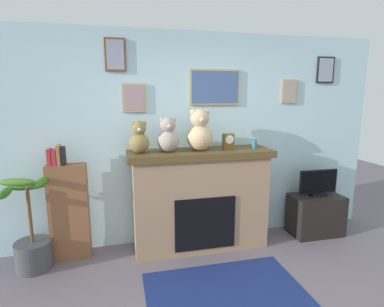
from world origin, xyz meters
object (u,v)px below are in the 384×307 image
(television, at_px, (318,184))
(candle_jar, at_px, (254,144))
(bookshelf, at_px, (69,210))
(teddy_bear_grey, at_px, (139,139))
(teddy_bear_tan, at_px, (168,136))
(teddy_bear_brown, at_px, (200,132))
(fireplace, at_px, (200,199))
(tv_stand, at_px, (316,215))
(potted_plant, at_px, (32,241))
(mantel_clock, at_px, (228,141))

(television, bearing_deg, candle_jar, 178.04)
(bookshelf, relative_size, teddy_bear_grey, 3.66)
(teddy_bear_tan, height_order, teddy_bear_brown, teddy_bear_brown)
(teddy_bear_tan, relative_size, teddy_bear_brown, 0.82)
(teddy_bear_tan, distance_m, teddy_bear_brown, 0.37)
(fireplace, xyz_separation_m, bookshelf, (-1.51, 0.05, -0.03))
(tv_stand, xyz_separation_m, candle_jar, (-0.92, 0.03, 1.00))
(tv_stand, distance_m, television, 0.44)
(candle_jar, bearing_deg, teddy_bear_tan, -179.97)
(fireplace, distance_m, potted_plant, 1.91)
(bookshelf, bearing_deg, candle_jar, -1.82)
(mantel_clock, bearing_deg, bookshelf, 177.80)
(bookshelf, height_order, candle_jar, bookshelf)
(potted_plant, height_order, teddy_bear_tan, teddy_bear_tan)
(potted_plant, height_order, tv_stand, potted_plant)
(tv_stand, bearing_deg, television, -90.00)
(tv_stand, distance_m, candle_jar, 1.36)
(tv_stand, xyz_separation_m, mantel_clock, (-1.26, 0.03, 1.04))
(candle_jar, height_order, teddy_bear_tan, teddy_bear_tan)
(fireplace, height_order, potted_plant, fireplace)
(fireplace, height_order, television, fireplace)
(tv_stand, bearing_deg, bookshelf, 178.16)
(fireplace, height_order, teddy_bear_brown, teddy_bear_brown)
(television, bearing_deg, teddy_bear_tan, 179.10)
(teddy_bear_grey, bearing_deg, mantel_clock, -0.05)
(potted_plant, xyz_separation_m, teddy_bear_tan, (1.50, 0.07, 1.07))
(mantel_clock, bearing_deg, potted_plant, -178.20)
(fireplace, height_order, tv_stand, fireplace)
(bookshelf, height_order, potted_plant, bookshelf)
(fireplace, relative_size, bookshelf, 1.29)
(teddy_bear_grey, bearing_deg, bookshelf, 175.01)
(potted_plant, bearing_deg, candle_jar, 1.60)
(bookshelf, height_order, television, bookshelf)
(bookshelf, bearing_deg, teddy_bear_grey, -4.99)
(fireplace, distance_m, candle_jar, 0.94)
(tv_stand, height_order, candle_jar, candle_jar)
(teddy_bear_tan, bearing_deg, teddy_bear_grey, 179.99)
(tv_stand, height_order, television, television)
(bookshelf, height_order, teddy_bear_brown, teddy_bear_brown)
(fireplace, height_order, bookshelf, bookshelf)
(fireplace, bearing_deg, mantel_clock, -3.17)
(fireplace, bearing_deg, television, -1.76)
(bookshelf, xyz_separation_m, tv_stand, (3.11, -0.10, -0.32))
(teddy_bear_tan, bearing_deg, candle_jar, 0.03)
(potted_plant, height_order, television, potted_plant)
(bookshelf, relative_size, mantel_clock, 7.09)
(television, distance_m, mantel_clock, 1.40)
(bookshelf, distance_m, teddy_bear_tan, 1.39)
(candle_jar, xyz_separation_m, teddy_bear_brown, (-0.69, -0.00, 0.17))
(fireplace, xyz_separation_m, television, (1.60, -0.05, 0.09))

